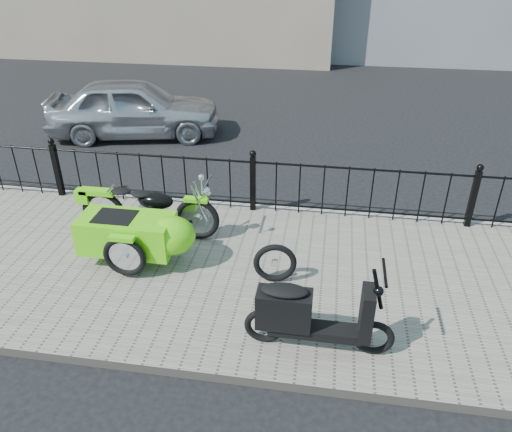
% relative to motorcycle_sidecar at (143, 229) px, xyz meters
% --- Properties ---
extents(ground, '(120.00, 120.00, 0.00)m').
position_rel_motorcycle_sidecar_xyz_m(ground, '(1.30, 0.37, -0.59)').
color(ground, black).
rests_on(ground, ground).
extents(sidewalk, '(30.00, 3.80, 0.12)m').
position_rel_motorcycle_sidecar_xyz_m(sidewalk, '(1.30, -0.13, -0.53)').
color(sidewalk, slate).
rests_on(sidewalk, ground).
extents(curb, '(30.00, 0.10, 0.12)m').
position_rel_motorcycle_sidecar_xyz_m(curb, '(1.30, 1.81, -0.53)').
color(curb, gray).
rests_on(curb, ground).
extents(iron_fence, '(14.11, 0.11, 1.08)m').
position_rel_motorcycle_sidecar_xyz_m(iron_fence, '(1.30, 1.67, -0.01)').
color(iron_fence, black).
rests_on(iron_fence, sidewalk).
extents(motorcycle_sidecar, '(2.28, 1.48, 0.98)m').
position_rel_motorcycle_sidecar_xyz_m(motorcycle_sidecar, '(0.00, 0.00, 0.00)').
color(motorcycle_sidecar, black).
rests_on(motorcycle_sidecar, sidewalk).
extents(scooter, '(1.68, 0.49, 1.14)m').
position_rel_motorcycle_sidecar_xyz_m(scooter, '(2.44, -1.44, -0.03)').
color(scooter, black).
rests_on(scooter, sidewalk).
extents(spare_tire, '(0.59, 0.16, 0.58)m').
position_rel_motorcycle_sidecar_xyz_m(spare_tire, '(1.92, -0.28, -0.18)').
color(spare_tire, black).
rests_on(spare_tire, sidewalk).
extents(sedan_car, '(4.22, 2.40, 1.35)m').
position_rel_motorcycle_sidecar_xyz_m(sedan_car, '(-2.09, 5.12, 0.08)').
color(sedan_car, '#B8BABF').
rests_on(sedan_car, ground).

